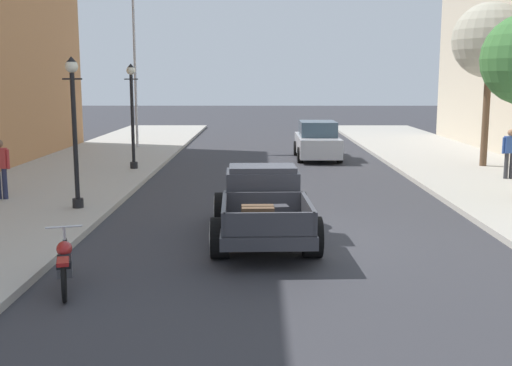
# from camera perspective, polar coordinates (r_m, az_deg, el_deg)

# --- Properties ---
(ground_plane) EXTENTS (140.00, 140.00, 0.00)m
(ground_plane) POSITION_cam_1_polar(r_m,az_deg,el_deg) (13.82, 3.10, -4.98)
(ground_plane) COLOR #333338
(hotrod_truck_gunmetal) EXTENTS (2.32, 5.00, 1.58)m
(hotrod_truck_gunmetal) POSITION_cam_1_polar(r_m,az_deg,el_deg) (13.68, 0.59, -1.88)
(hotrod_truck_gunmetal) COLOR #333338
(hotrod_truck_gunmetal) RESTS_ON ground
(motorcycle_parked) EXTENTS (0.80, 2.06, 0.93)m
(motorcycle_parked) POSITION_cam_1_polar(r_m,az_deg,el_deg) (10.93, -17.01, -6.89)
(motorcycle_parked) COLOR black
(motorcycle_parked) RESTS_ON ground
(car_background_silver) EXTENTS (1.88, 4.30, 1.65)m
(car_background_silver) POSITION_cam_1_polar(r_m,az_deg,el_deg) (27.40, 5.59, 3.78)
(car_background_silver) COLOR #B7B7BC
(car_background_silver) RESTS_ON ground
(pedestrian_sidewalk_left) EXTENTS (0.53, 0.22, 1.65)m
(pedestrian_sidewalk_left) POSITION_cam_1_polar(r_m,az_deg,el_deg) (18.64, -22.22, 1.48)
(pedestrian_sidewalk_left) COLOR #232847
(pedestrian_sidewalk_left) RESTS_ON sidewalk_left
(pedestrian_sidewalk_right) EXTENTS (0.53, 0.22, 1.65)m
(pedestrian_sidewalk_right) POSITION_cam_1_polar(r_m,az_deg,el_deg) (22.50, 22.08, 2.73)
(pedestrian_sidewalk_right) COLOR #333338
(pedestrian_sidewalk_right) RESTS_ON sidewalk_right
(street_lamp_near) EXTENTS (0.50, 0.32, 3.85)m
(street_lamp_near) POSITION_cam_1_polar(r_m,az_deg,el_deg) (16.60, -16.20, 5.43)
(street_lamp_near) COLOR black
(street_lamp_near) RESTS_ON sidewalk_left
(street_lamp_far) EXTENTS (0.50, 0.32, 3.85)m
(street_lamp_far) POSITION_cam_1_polar(r_m,az_deg,el_deg) (23.62, -11.20, 6.69)
(street_lamp_far) COLOR black
(street_lamp_far) RESTS_ON sidewalk_left
(flagpole) EXTENTS (1.74, 0.16, 9.16)m
(flagpole) POSITION_cam_1_polar(r_m,az_deg,el_deg) (31.15, -10.62, 13.55)
(flagpole) COLOR #B2B2B7
(flagpole) RESTS_ON sidewalk_left
(street_tree_second) EXTENTS (2.80, 2.80, 6.13)m
(street_tree_second) POSITION_cam_1_polar(r_m,az_deg,el_deg) (25.48, 20.52, 12.01)
(street_tree_second) COLOR brown
(street_tree_second) RESTS_ON sidewalk_right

